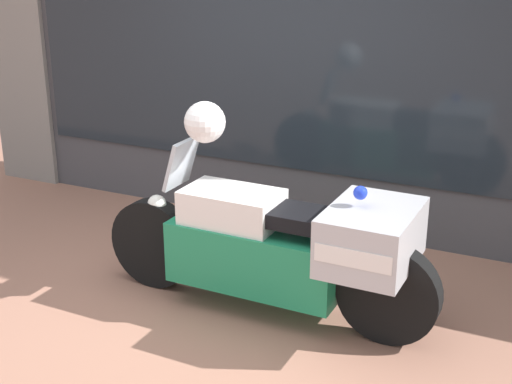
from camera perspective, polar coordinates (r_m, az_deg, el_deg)
ground_plane at (r=5.15m, az=-5.63°, el=-9.37°), size 60.00×60.00×0.00m
window_display at (r=6.54m, az=5.51°, el=1.81°), size 5.58×0.30×2.10m
paramedic_motorcycle at (r=4.83m, az=2.44°, el=-4.30°), size 2.48×0.75×1.18m
white_helmet at (r=4.84m, az=-4.11°, el=5.59°), size 0.28×0.28×0.28m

